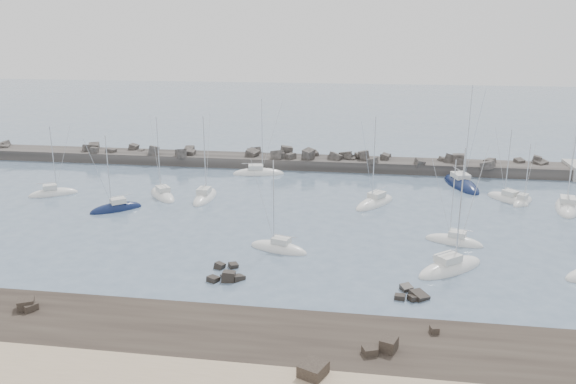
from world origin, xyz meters
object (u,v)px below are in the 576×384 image
object	(u,v)px
sailboat_6	(375,203)
sailboat_10	(566,208)
sailboat_2	(116,209)
sailboat_0	(53,194)
sailboat_8	(461,185)
sailboat_13	(507,200)
sailboat_4	(258,174)
sailboat_3	(205,198)
sailboat_12	(523,202)
sailboat_5	(279,249)
sailboat_1	(163,196)
sailboat_9	(454,242)
sailboat_7	(450,269)

from	to	relation	value
sailboat_6	sailboat_10	distance (m)	26.46
sailboat_2	sailboat_10	world-z (taller)	sailboat_10
sailboat_0	sailboat_8	bearing A→B (deg)	13.21
sailboat_10	sailboat_13	world-z (taller)	sailboat_10
sailboat_13	sailboat_8	bearing A→B (deg)	127.25
sailboat_6	sailboat_13	world-z (taller)	sailboat_6
sailboat_4	sailboat_3	bearing A→B (deg)	-107.77
sailboat_6	sailboat_10	size ratio (longest dim) A/B	0.92
sailboat_4	sailboat_12	bearing A→B (deg)	-14.51
sailboat_10	sailboat_12	size ratio (longest dim) A/B	1.59
sailboat_6	sailboat_8	size ratio (longest dim) A/B	0.80
sailboat_0	sailboat_12	distance (m)	69.38
sailboat_5	sailboat_10	size ratio (longest dim) A/B	0.76
sailboat_1	sailboat_9	xyz separation A→B (m)	(40.64, -12.97, -0.01)
sailboat_0	sailboat_6	size ratio (longest dim) A/B	0.83
sailboat_0	sailboat_1	size ratio (longest dim) A/B	0.88
sailboat_0	sailboat_5	distance (m)	40.78
sailboat_8	sailboat_1	bearing A→B (deg)	-164.13
sailboat_7	sailboat_8	distance (m)	34.25
sailboat_0	sailboat_5	xyz separation A→B (m)	(37.28, -16.53, -0.01)
sailboat_0	sailboat_10	distance (m)	74.57
sailboat_2	sailboat_12	distance (m)	57.68
sailboat_3	sailboat_5	bearing A→B (deg)	-52.11
sailboat_5	sailboat_12	size ratio (longest dim) A/B	1.20
sailboat_8	sailboat_13	size ratio (longest dim) A/B	1.52
sailboat_5	sailboat_6	size ratio (longest dim) A/B	0.82
sailboat_13	sailboat_12	bearing A→B (deg)	-27.42
sailboat_7	sailboat_13	world-z (taller)	sailboat_7
sailboat_1	sailboat_10	world-z (taller)	sailboat_10
sailboat_1	sailboat_13	xyz separation A→B (m)	(50.58, 5.53, 0.00)
sailboat_2	sailboat_5	distance (m)	27.00
sailboat_3	sailboat_7	world-z (taller)	sailboat_7
sailboat_12	sailboat_9	bearing A→B (deg)	-124.02
sailboat_5	sailboat_6	xyz separation A→B (m)	(10.77, 18.98, 0.01)
sailboat_2	sailboat_13	xyz separation A→B (m)	(54.59, 12.72, -0.00)
sailboat_5	sailboat_10	world-z (taller)	sailboat_10
sailboat_3	sailboat_8	world-z (taller)	sailboat_8
sailboat_2	sailboat_13	world-z (taller)	sailboat_2
sailboat_4	sailboat_13	world-z (taller)	sailboat_4
sailboat_5	sailboat_8	bearing A→B (deg)	51.80
sailboat_13	sailboat_10	bearing A→B (deg)	-21.95
sailboat_0	sailboat_6	bearing A→B (deg)	2.93
sailboat_0	sailboat_7	bearing A→B (deg)	-19.03
sailboat_0	sailboat_5	size ratio (longest dim) A/B	1.00
sailboat_1	sailboat_12	bearing A→B (deg)	4.96
sailboat_2	sailboat_13	size ratio (longest dim) A/B	1.02
sailboat_2	sailboat_13	distance (m)	56.05
sailboat_3	sailboat_8	distance (m)	40.57
sailboat_4	sailboat_9	distance (m)	40.47
sailboat_0	sailboat_2	xyz separation A→B (m)	(12.63, -5.51, 0.00)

